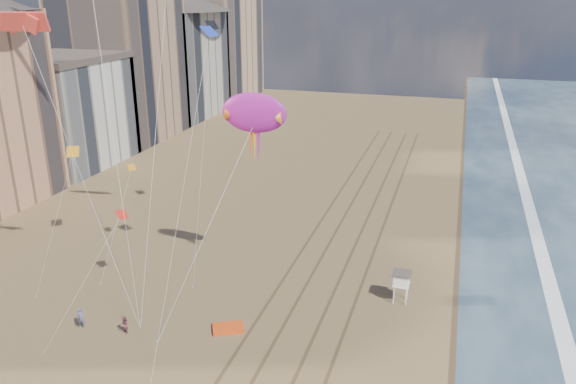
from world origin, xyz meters
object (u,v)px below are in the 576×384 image
object	(u,v)px
lifeguard_stand	(402,279)
kite_flyer_a	(81,318)
show_kite	(254,113)
kite_flyer_b	(125,325)
grounded_kite	(228,328)

from	to	relation	value
lifeguard_stand	kite_flyer_a	world-z (taller)	lifeguard_stand
show_kite	kite_flyer_a	distance (m)	22.11
lifeguard_stand	kite_flyer_b	bearing A→B (deg)	-150.78
lifeguard_stand	grounded_kite	distance (m)	15.70
grounded_kite	show_kite	distance (m)	17.97
kite_flyer_a	kite_flyer_b	world-z (taller)	kite_flyer_a
grounded_kite	kite_flyer_a	size ratio (longest dim) A/B	1.33
lifeguard_stand	grounded_kite	world-z (taller)	lifeguard_stand
kite_flyer_b	show_kite	bearing A→B (deg)	98.32
show_kite	kite_flyer_a	size ratio (longest dim) A/B	10.58
kite_flyer_b	lifeguard_stand	bearing A→B (deg)	72.92
kite_flyer_a	show_kite	bearing A→B (deg)	25.28
show_kite	kite_flyer_b	size ratio (longest dim) A/B	12.55
lifeguard_stand	show_kite	bearing A→B (deg)	-175.74
show_kite	kite_flyer_a	world-z (taller)	show_kite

